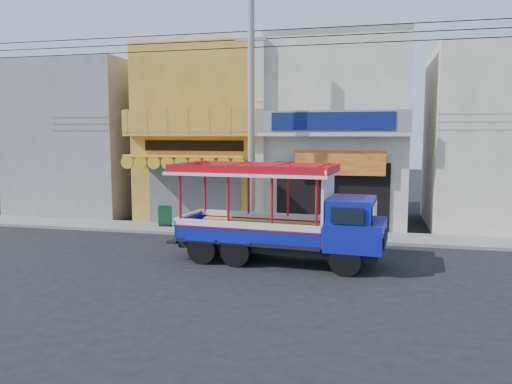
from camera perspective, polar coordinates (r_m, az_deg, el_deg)
ground at (r=16.40m, az=0.08°, el=-7.64°), size 90.00×90.00×0.00m
sidewalk at (r=20.20m, az=2.70°, el=-4.75°), size 30.00×2.00×0.12m
shophouse_left at (r=24.65m, az=-4.75°, el=6.76°), size 6.00×7.50×8.24m
shophouse_right at (r=23.49m, az=9.40°, el=6.70°), size 6.00×6.75×8.24m
party_pilaster at (r=20.84m, az=0.48°, el=6.51°), size 0.35×0.30×8.00m
filler_building_left at (r=27.67m, az=-18.70°, el=5.78°), size 6.00×6.00×7.60m
filler_building_right at (r=24.07m, az=26.33°, el=5.37°), size 6.00×6.00×7.60m
utility_pole at (r=19.33m, az=-0.13°, el=9.57°), size 28.00×0.26×9.00m
songthaew_truck at (r=15.56m, az=4.20°, el=-2.79°), size 6.82×2.67×3.11m
green_sign at (r=21.72m, az=-10.36°, el=-2.88°), size 0.59×0.31×0.90m
potted_plant_b at (r=20.05m, az=9.50°, el=-3.24°), size 0.65×0.70×1.03m
potted_plant_c at (r=20.31m, az=11.57°, el=-3.05°), size 0.86×0.86×1.11m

